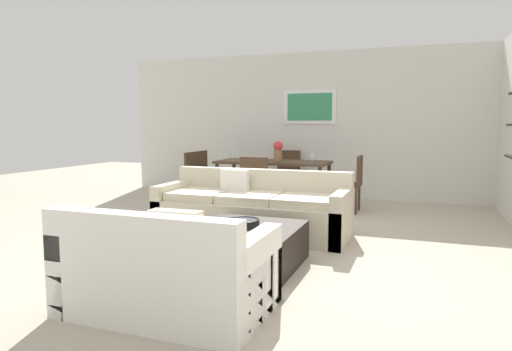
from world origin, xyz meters
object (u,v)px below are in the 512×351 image
Objects in this scene: sofa_beige at (253,211)px; dining_chair_foot at (256,181)px; coffee_table at (245,246)px; dining_chair_right_near at (352,180)px; wine_glass_right_near at (312,156)px; apple_on_coffee_table at (213,221)px; dining_chair_left_far at (207,172)px; wine_glass_head at (280,153)px; dining_table at (273,165)px; dining_chair_head at (287,171)px; decorative_bowl at (243,222)px; centerpiece_vase at (278,151)px; loveseat_white at (168,272)px; wine_glass_left_near at (233,153)px; dining_chair_left_near at (197,174)px.

sofa_beige is 2.66× the size of dining_chair_foot.
coffee_table is 3.14m from dining_chair_right_near.
coffee_table is 3.22m from wine_glass_right_near.
dining_chair_left_far is at bearing 117.26° from apple_on_coffee_table.
dining_chair_foot is 1.25m from wine_glass_head.
dining_table is 0.85m from dining_chair_head.
sofa_beige is 14.84× the size of wine_glass_right_near.
apple_on_coffee_table is at bearing -94.14° from wine_glass_right_near.
centerpiece_vase reaches higher than decorative_bowl.
sofa_beige is at bearing 107.02° from coffee_table.
decorative_bowl is at bearing -79.63° from dining_chair_head.
sofa_beige is at bearing -52.19° from dining_chair_left_far.
wine_glass_head is at bearing 90.00° from dining_table.
apple_on_coffee_table is 3.73m from wine_glass_head.
dining_chair_head is 2.62× the size of centerpiece_vase.
wine_glass_head is at bearing 7.40° from dining_chair_left_far.
loveseat_white is at bearing -82.94° from centerpiece_vase.
wine_glass_right_near is at bearing 46.46° from dining_chair_foot.
dining_chair_foot is at bearing -90.00° from dining_table.
loveseat_white is 3.68m from dining_chair_foot.
centerpiece_vase reaches higher than wine_glass_left_near.
apple_on_coffee_table is at bearing -87.25° from sofa_beige.
centerpiece_vase is at bearing 98.63° from sofa_beige.
dining_chair_left_far is at bearing 90.00° from dining_chair_left_near.
sofa_beige is 2.52m from wine_glass_head.
decorative_bowl is (-0.02, 0.02, 0.23)m from coffee_table.
decorative_bowl is at bearing -73.72° from sofa_beige.
wine_glass_right_near is (0.69, -0.11, 0.18)m from dining_table.
dining_chair_head is (-0.77, 4.09, 0.31)m from coffee_table.
decorative_bowl is at bearing -58.67° from dining_chair_left_far.
dining_chair_left_near is (-1.80, 3.12, 0.08)m from apple_on_coffee_table.
loveseat_white is at bearing -96.08° from coffee_table.
dining_chair_left_near is 1.50m from wine_glass_head.
loveseat_white is 1.17m from apple_on_coffee_table.
dining_chair_foot reaches higher than dining_table.
wine_glass_left_near is at bearing 119.23° from sofa_beige.
loveseat_white is at bearing -94.95° from decorative_bowl.
dining_chair_left_near is 0.38m from dining_chair_left_far.
wine_glass_right_near is 0.84m from wine_glass_head.
dining_chair_head is 1.49m from dining_chair_left_far.
dining_chair_left_near reaches higher than apple_on_coffee_table.
coffee_table is 0.39m from apple_on_coffee_table.
decorative_bowl is 3.84× the size of apple_on_coffee_table.
centerpiece_vase is at bearing -23.82° from dining_table.
dining_chair_right_near reaches higher than apple_on_coffee_table.
centerpiece_vase reaches higher than dining_chair_left_near.
wine_glass_head is (1.34, 0.17, 0.35)m from dining_chair_left_far.
dining_chair_left_near is at bearing 154.49° from dining_chair_foot.
dining_chair_left_near is at bearing -90.00° from dining_chair_left_far.
decorative_bowl is at bearing -89.01° from wine_glass_right_near.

